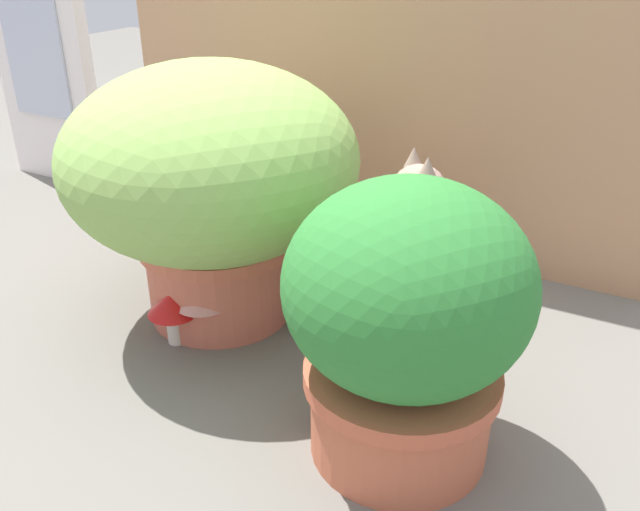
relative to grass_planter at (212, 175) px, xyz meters
The scene contains 8 objects.
ground_plane 0.29m from the grass_planter, 48.09° to the right, with size 6.00×6.00×0.00m, color #67635C.
cardboard_backdrop 0.48m from the grass_planter, 76.67° to the left, with size 1.26×0.03×0.88m, color tan.
window_panel_white 0.96m from the grass_planter, 155.27° to the left, with size 0.34×0.05×0.84m.
grass_planter is the anchor object (origin of this frame).
leafy_planter 0.49m from the grass_planter, 22.81° to the right, with size 0.33×0.33×0.40m.
cat 0.33m from the grass_planter, 33.37° to the left, with size 0.35×0.31×0.32m.
mushroom_ornament_red 0.24m from the grass_planter, 94.36° to the right, with size 0.09×0.09×0.10m.
mushroom_ornament_pink 0.22m from the grass_planter, 71.83° to the right, with size 0.10×0.10×0.12m.
Camera 1 is at (0.65, -0.84, 0.68)m, focal length 37.16 mm.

